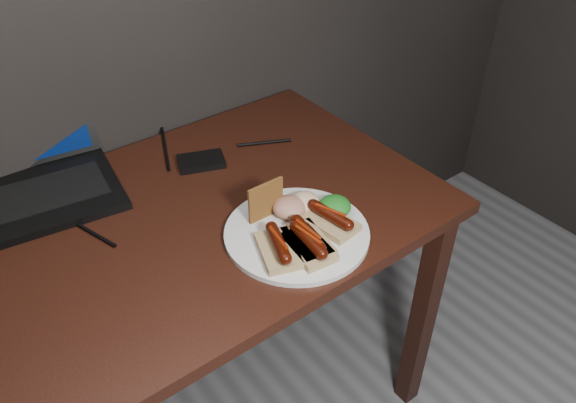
{
  "coord_description": "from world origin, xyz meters",
  "views": [
    {
      "loc": [
        -0.24,
        0.5,
        1.52
      ],
      "look_at": [
        0.3,
        1.22,
        0.82
      ],
      "focal_mm": 35.0,
      "sensor_mm": 36.0,
      "label": 1
    }
  ],
  "objects": [
    {
      "name": "bread_sausage_extra",
      "position": [
        0.28,
        1.13,
        0.78
      ],
      "size": [
        0.08,
        0.12,
        0.04
      ],
      "color": "tan",
      "rests_on": "plate"
    },
    {
      "name": "desk_cables",
      "position": [
        0.01,
        1.53,
        0.75
      ],
      "size": [
        1.09,
        0.39,
        0.01
      ],
      "color": "black",
      "rests_on": "desk"
    },
    {
      "name": "hard_drive",
      "position": [
        0.28,
        1.54,
        0.76
      ],
      "size": [
        0.13,
        0.11,
        0.02
      ],
      "primitive_type": "cube",
      "rotation": [
        0.0,
        0.0,
        -0.37
      ],
      "color": "black",
      "rests_on": "desk"
    },
    {
      "name": "coleslaw_mound",
      "position": [
        0.36,
        1.24,
        0.78
      ],
      "size": [
        0.06,
        0.06,
        0.04
      ],
      "primitive_type": "ellipsoid",
      "color": "silver",
      "rests_on": "plate"
    },
    {
      "name": "bread_sausage_left",
      "position": [
        0.23,
        1.16,
        0.78
      ],
      "size": [
        0.11,
        0.13,
        0.04
      ],
      "color": "tan",
      "rests_on": "plate"
    },
    {
      "name": "plate",
      "position": [
        0.3,
        1.19,
        0.76
      ],
      "size": [
        0.39,
        0.39,
        0.01
      ],
      "primitive_type": "cylinder",
      "rotation": [
        0.0,
        0.0,
        -0.38
      ],
      "color": "silver",
      "rests_on": "desk"
    },
    {
      "name": "desk",
      "position": [
        0.0,
        1.38,
        0.66
      ],
      "size": [
        1.4,
        0.7,
        0.75
      ],
      "color": "#37180D",
      "rests_on": "ground"
    },
    {
      "name": "bread_sausage_right",
      "position": [
        0.37,
        1.16,
        0.78
      ],
      "size": [
        0.09,
        0.12,
        0.04
      ],
      "color": "tan",
      "rests_on": "plate"
    },
    {
      "name": "salad_greens",
      "position": [
        0.4,
        1.19,
        0.78
      ],
      "size": [
        0.07,
        0.07,
        0.04
      ],
      "primitive_type": "ellipsoid",
      "color": "#115513",
      "rests_on": "plate"
    },
    {
      "name": "bread_sausage_center",
      "position": [
        0.29,
        1.14,
        0.78
      ],
      "size": [
        0.09,
        0.13,
        0.04
      ],
      "color": "tan",
      "rests_on": "plate"
    },
    {
      "name": "laptop",
      "position": [
        -0.09,
        1.69,
        0.8
      ],
      "size": [
        0.42,
        0.39,
        0.25
      ],
      "color": "black",
      "rests_on": "desk"
    },
    {
      "name": "salsa_mound",
      "position": [
        0.32,
        1.24,
        0.78
      ],
      "size": [
        0.07,
        0.07,
        0.04
      ],
      "primitive_type": "ellipsoid",
      "color": "maroon",
      "rests_on": "plate"
    },
    {
      "name": "crispbread",
      "position": [
        0.28,
        1.27,
        0.8
      ],
      "size": [
        0.08,
        0.01,
        0.08
      ],
      "primitive_type": "cube",
      "color": "#925928",
      "rests_on": "plate"
    }
  ]
}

